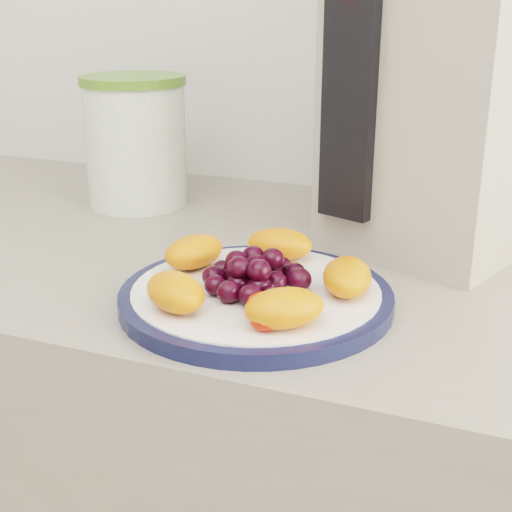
% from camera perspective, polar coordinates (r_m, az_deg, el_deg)
% --- Properties ---
extents(plate_rim, '(0.26, 0.26, 0.01)m').
position_cam_1_polar(plate_rim, '(0.68, 0.00, -3.35)').
color(plate_rim, '#12183B').
rests_on(plate_rim, counter).
extents(plate_face, '(0.24, 0.24, 0.02)m').
position_cam_1_polar(plate_face, '(0.68, 0.00, -3.27)').
color(plate_face, white).
rests_on(plate_face, counter).
extents(canister, '(0.15, 0.15, 0.17)m').
position_cam_1_polar(canister, '(1.02, -9.56, 8.70)').
color(canister, '#3B6921').
rests_on(canister, counter).
extents(canister_lid, '(0.16, 0.16, 0.01)m').
position_cam_1_polar(canister_lid, '(1.00, -9.86, 13.71)').
color(canister_lid, '#56802D').
rests_on(canister_lid, canister).
extents(appliance_body, '(0.28, 0.33, 0.35)m').
position_cam_1_polar(appliance_body, '(0.87, 15.84, 12.46)').
color(appliance_body, '#ABA393').
rests_on(appliance_body, counter).
extents(appliance_panel, '(0.06, 0.04, 0.26)m').
position_cam_1_polar(appliance_panel, '(0.77, 7.54, 12.49)').
color(appliance_panel, black).
rests_on(appliance_panel, appliance_body).
extents(fruit_plate, '(0.23, 0.22, 0.04)m').
position_cam_1_polar(fruit_plate, '(0.67, 0.03, -1.54)').
color(fruit_plate, '#FF6016').
rests_on(fruit_plate, plate_face).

